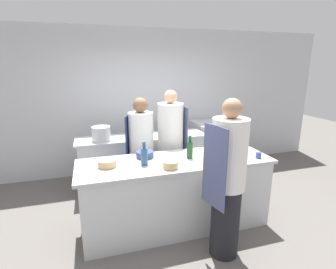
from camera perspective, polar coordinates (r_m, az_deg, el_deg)
name	(u,v)px	position (r m, az deg, el deg)	size (l,w,h in m)	color
ground_plane	(175,224)	(3.80, 1.62, -18.88)	(16.00, 16.00, 0.00)	#605B56
wall_back	(142,102)	(5.27, -5.66, 7.05)	(8.00, 0.06, 2.80)	silver
prep_counter	(176,193)	(3.56, 1.67, -12.60)	(2.49, 0.80, 0.93)	silver
pass_counter	(143,162)	(4.65, -5.47, -5.91)	(2.22, 0.56, 0.93)	silver
oven_range	(216,145)	(5.55, 10.31, -2.28)	(0.95, 0.73, 0.99)	silver
chef_at_prep_near	(227,181)	(2.94, 12.76, -9.92)	(0.42, 0.41, 1.80)	black
chef_at_stove	(171,147)	(4.08, 0.58, -2.76)	(0.42, 0.40, 1.76)	black
chef_at_pass_far	(141,153)	(3.95, -5.85, -4.08)	(0.43, 0.41, 1.67)	black
bottle_olive_oil	(232,141)	(3.88, 13.75, -1.33)	(0.07, 0.07, 0.32)	#5B2319
bottle_vinegar	(144,156)	(3.19, -5.18, -4.64)	(0.08, 0.08, 0.29)	#2D5175
bottle_wine	(190,149)	(3.42, 4.75, -3.22)	(0.08, 0.08, 0.30)	#19471E
bowl_mixing_large	(107,163)	(3.23, -13.09, -6.12)	(0.21, 0.21, 0.09)	tan
bowl_prep_small	(171,165)	(3.10, 0.56, -6.56)	(0.18, 0.18, 0.09)	tan
bowl_ceramic_blue	(214,154)	(3.58, 9.91, -4.12)	(0.26, 0.26, 0.05)	tan
bowl_wooden_salad	(145,154)	(3.46, -5.05, -4.32)	(0.23, 0.23, 0.09)	navy
cup	(258,155)	(3.63, 19.09, -4.28)	(0.07, 0.07, 0.08)	#33477F
stockpot	(101,134)	(4.33, -14.32, 0.19)	(0.30, 0.30, 0.23)	silver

